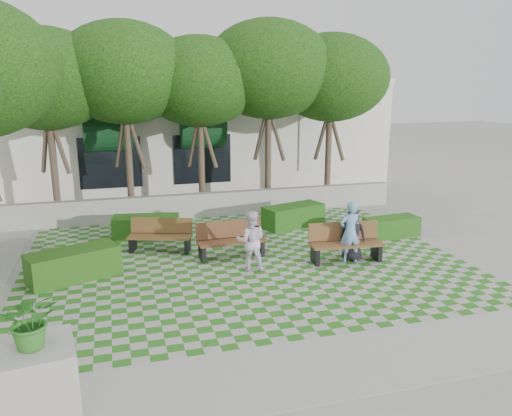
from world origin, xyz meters
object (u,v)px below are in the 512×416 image
object	(u,v)px
bench_west	(160,236)
person_blue	(350,232)
hedge_east	(391,227)
planter_front	(36,365)
hedge_west	(74,265)
person_dark	(353,235)
bench_mid	(231,240)
hedge_midright	(293,216)
person_white	(251,241)
bench_east	(345,243)
hedge_midleft	(146,227)

from	to	relation	value
bench_west	person_blue	world-z (taller)	person_blue
hedge_east	planter_front	xyz separation A→B (m)	(-10.01, -6.59, 0.48)
hedge_west	person_dark	size ratio (longest dim) A/B	1.48
bench_west	planter_front	bearing A→B (deg)	-89.98
person_dark	bench_mid	bearing A→B (deg)	2.54
person_blue	hedge_west	bearing A→B (deg)	-6.06
hedge_midright	hedge_west	world-z (taller)	hedge_west
bench_mid	hedge_midright	bearing A→B (deg)	38.66
hedge_east	person_blue	xyz separation A→B (m)	(-2.45, -1.84, 0.56)
person_white	planter_front	bearing A→B (deg)	60.76
hedge_east	person_white	size ratio (longest dim) A/B	1.11
bench_mid	bench_west	distance (m)	2.20
bench_east	person_blue	size ratio (longest dim) A/B	1.20
person_dark	person_blue	bearing A→B (deg)	64.02
bench_east	person_dark	world-z (taller)	person_dark
person_dark	hedge_midleft	bearing A→B (deg)	-11.07
hedge_west	planter_front	world-z (taller)	planter_front
bench_west	hedge_east	world-z (taller)	bench_west
bench_west	hedge_midleft	size ratio (longest dim) A/B	0.94
bench_mid	person_dark	size ratio (longest dim) A/B	1.32
hedge_east	person_blue	distance (m)	3.11
planter_front	hedge_west	bearing A→B (deg)	88.25
hedge_east	person_dark	size ratio (longest dim) A/B	1.22
hedge_east	bench_east	bearing A→B (deg)	-145.81
hedge_midleft	bench_east	bearing A→B (deg)	-35.56
hedge_east	person_white	bearing A→B (deg)	-162.58
hedge_east	person_blue	world-z (taller)	person_blue
planter_front	bench_west	bearing A→B (deg)	70.56
bench_mid	person_blue	world-z (taller)	person_blue
bench_mid	hedge_east	size ratio (longest dim) A/B	1.08
hedge_midright	person_white	size ratio (longest dim) A/B	1.33
bench_mid	person_blue	xyz separation A→B (m)	(3.11, -1.37, 0.38)
hedge_midright	person_dark	bearing A→B (deg)	-83.98
bench_mid	hedge_west	distance (m)	4.32
bench_east	person_blue	xyz separation A→B (m)	(0.06, -0.14, 0.36)
hedge_east	hedge_west	size ratio (longest dim) A/B	0.82
hedge_east	person_blue	bearing A→B (deg)	-143.06
bench_west	bench_mid	bearing A→B (deg)	-10.07
bench_east	planter_front	bearing A→B (deg)	-141.18
hedge_west	person_blue	xyz separation A→B (m)	(7.39, -0.82, 0.49)
planter_front	person_dark	xyz separation A→B (m)	(7.70, 4.87, -0.05)
hedge_east	hedge_midleft	size ratio (longest dim) A/B	0.87
hedge_east	planter_front	bearing A→B (deg)	-146.64
bench_east	bench_mid	bearing A→B (deg)	163.70
hedge_west	person_white	bearing A→B (deg)	-7.98
bench_east	hedge_west	xyz separation A→B (m)	(-7.33, 0.69, -0.13)
hedge_east	bench_west	bearing A→B (deg)	175.32
person_dark	person_white	size ratio (longest dim) A/B	0.92
bench_mid	person_white	xyz separation A→B (m)	(0.27, -1.19, 0.33)
hedge_midleft	hedge_west	size ratio (longest dim) A/B	0.94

